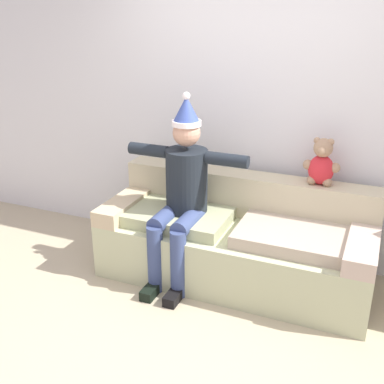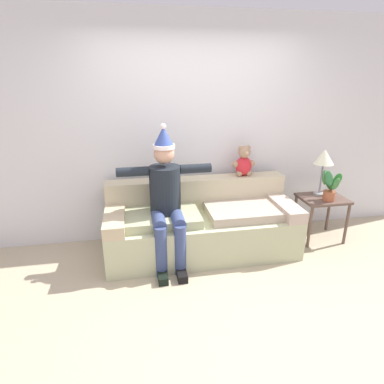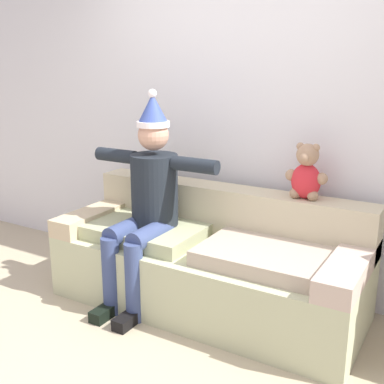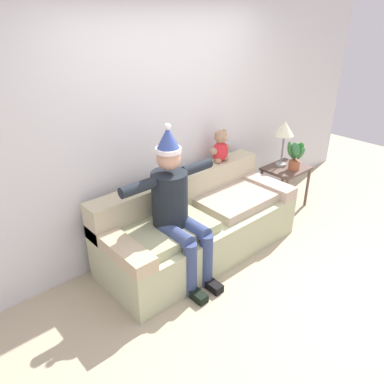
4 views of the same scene
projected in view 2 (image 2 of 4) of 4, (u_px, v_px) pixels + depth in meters
name	position (u px, v px, depth m)	size (l,w,h in m)	color
ground_plane	(224.00, 304.00, 3.02)	(10.00, 10.00, 0.00)	tan
back_wall	(193.00, 131.00, 3.99)	(7.00, 0.10, 2.70)	silver
couch	(201.00, 224.00, 3.86)	(2.19, 0.87, 0.82)	#B6BA90
person_seated	(166.00, 196.00, 3.48)	(1.02, 0.77, 1.54)	black
teddy_bear	(244.00, 162.00, 3.98)	(0.29, 0.17, 0.38)	red
side_table	(322.00, 204.00, 4.07)	(0.55, 0.45, 0.56)	brown
table_lamp	(324.00, 159.00, 3.97)	(0.24, 0.24, 0.59)	gray
potted_plant	(331.00, 185.00, 3.89)	(0.25, 0.27, 0.39)	#A55636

